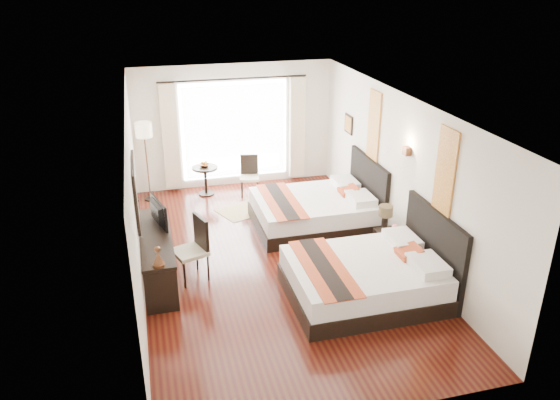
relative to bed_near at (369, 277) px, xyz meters
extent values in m
cube|color=#350C09|center=(-1.14, 1.46, -0.35)|extent=(4.50, 7.50, 0.01)
cube|color=white|center=(-1.14, 1.46, 2.45)|extent=(4.50, 7.50, 0.02)
cube|color=silver|center=(1.11, 1.46, 1.06)|extent=(0.01, 7.50, 2.80)
cube|color=silver|center=(-3.38, 1.46, 1.06)|extent=(0.01, 7.50, 2.80)
cube|color=silver|center=(-1.14, 5.21, 1.06)|extent=(4.50, 0.01, 2.80)
cube|color=silver|center=(-1.14, -2.28, 1.06)|extent=(4.50, 0.01, 2.80)
cube|color=white|center=(-1.14, 5.19, 0.96)|extent=(2.40, 0.02, 2.20)
cube|color=white|center=(-1.14, 5.13, 0.96)|extent=(2.30, 0.02, 2.10)
cube|color=beige|center=(-2.59, 5.09, 0.94)|extent=(0.35, 0.14, 2.35)
cube|color=beige|center=(0.31, 5.09, 0.94)|extent=(0.35, 0.14, 2.35)
cube|color=maroon|center=(1.09, 0.00, 1.61)|extent=(0.03, 0.50, 1.35)
cube|color=maroon|center=(1.09, 2.59, 1.61)|extent=(0.03, 0.50, 1.35)
cube|color=#4F2F1C|center=(1.05, 1.15, 1.58)|extent=(0.10, 0.14, 0.14)
cube|color=black|center=(-3.36, 1.42, 1.21)|extent=(0.04, 1.25, 0.95)
cube|color=white|center=(-3.33, 1.42, 1.21)|extent=(0.01, 1.12, 0.82)
cube|color=black|center=(-0.11, 0.00, -0.20)|extent=(2.26, 1.77, 0.28)
cube|color=white|center=(-0.11, 0.00, 0.10)|extent=(2.20, 1.73, 0.33)
cube|color=black|center=(1.06, 0.00, 0.32)|extent=(0.08, 1.77, 1.32)
cube|color=maroon|center=(-0.74, 0.00, 0.27)|extent=(0.61, 1.83, 0.02)
cube|color=black|center=(-0.09, 2.59, -0.21)|extent=(2.23, 1.74, 0.27)
cube|color=white|center=(-0.09, 2.59, 0.09)|extent=(2.17, 1.70, 0.33)
cube|color=black|center=(1.06, 2.59, 0.31)|extent=(0.08, 1.74, 1.31)
cube|color=maroon|center=(-0.72, 2.59, 0.27)|extent=(0.60, 1.80, 0.02)
cube|color=black|center=(0.84, 1.15, -0.12)|extent=(0.37, 0.46, 0.44)
cylinder|color=black|center=(0.83, 1.27, 0.26)|extent=(0.10, 0.10, 0.21)
cylinder|color=#3C301C|center=(0.83, 1.27, 0.46)|extent=(0.25, 0.25, 0.19)
imported|color=black|center=(0.88, 0.98, 0.22)|extent=(0.14, 0.14, 0.12)
cube|color=black|center=(-3.13, 1.42, 0.04)|extent=(0.50, 2.20, 0.76)
imported|color=black|center=(-3.11, 1.80, 0.63)|extent=(0.29, 0.77, 0.44)
cube|color=beige|center=(-2.62, 1.21, 0.15)|extent=(0.63, 0.63, 0.07)
cube|color=black|center=(-2.41, 1.28, 0.45)|extent=(0.20, 0.45, 0.55)
cylinder|color=black|center=(-3.14, 4.74, -0.32)|extent=(0.26, 0.26, 0.03)
cylinder|color=#4F2F1C|center=(-3.14, 4.74, 0.43)|extent=(0.03, 0.03, 1.48)
cylinder|color=beige|center=(-3.14, 4.74, 1.25)|extent=(0.35, 0.35, 0.31)
cylinder|color=black|center=(-1.91, 4.73, -0.01)|extent=(0.57, 0.57, 0.66)
imported|color=#463419|center=(-1.92, 4.75, 0.34)|extent=(0.29, 0.29, 0.05)
cube|color=beige|center=(-0.97, 4.44, 0.07)|extent=(0.49, 0.49, 0.06)
cube|color=black|center=(-0.93, 4.62, 0.32)|extent=(0.39, 0.12, 0.46)
cube|color=tan|center=(-1.19, 3.67, -0.34)|extent=(1.38, 1.18, 0.01)
camera|label=1|loc=(-3.16, -6.66, 4.43)|focal=35.00mm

